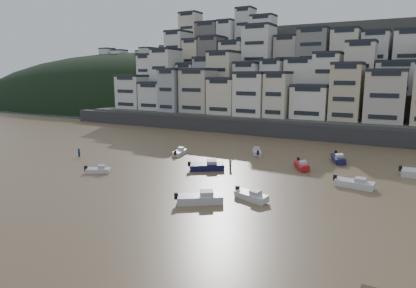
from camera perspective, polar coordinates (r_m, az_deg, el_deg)
The scene contains 16 objects.
ground at distance 42.43m, azimuth -28.49°, elevation -11.23°, with size 400.00×400.00×0.00m, color olive.
sea_strip at distance 219.86m, azimuth -11.99°, elevation 6.60°, with size 340.00×340.00×0.00m, color #3F4F5B.
harbor_wall at distance 89.70m, azimuth 13.24°, elevation 1.99°, with size 140.00×3.00×3.50m, color #38383A.
hillside at distance 126.73m, azimuth 20.62°, elevation 9.18°, with size 141.04×66.00×50.00m.
headland at distance 202.56m, azimuth -10.63°, elevation 6.32°, with size 216.00×135.00×53.33m.
boat_a at distance 43.66m, azimuth -1.25°, elevation -8.15°, with size 5.85×1.92×1.60m, color silver, non-canonical shape.
boat_b at distance 45.11m, azimuth 6.67°, elevation -7.79°, with size 4.82×1.58×1.31m, color silver, non-canonical shape.
boat_c at distance 58.30m, azimuth -0.17°, elevation -3.30°, with size 5.88×1.92×1.60m, color #151643, non-canonical shape.
boat_d at distance 53.24m, azimuth 21.62°, elevation -5.50°, with size 5.43×1.78×1.48m, color silver, non-canonical shape.
boat_e at distance 60.97m, azimuth 14.21°, elevation -3.12°, with size 5.01×1.64×1.37m, color #AD151A, non-canonical shape.
boat_f at distance 69.67m, azimuth -4.38°, elevation -1.15°, with size 4.59×1.50×1.25m, color white, non-canonical shape.
boat_h at distance 70.24m, azimuth 7.54°, elevation -1.10°, with size 4.76×1.56×1.30m, color silver, non-canonical shape.
boat_i at distance 67.64m, azimuth 19.41°, elevation -1.96°, with size 5.78×1.89×1.58m, color #161945, non-canonical shape.
boat_j at distance 59.33m, azimuth -16.54°, elevation -3.77°, with size 3.94×1.29×1.07m, color silver, non-canonical shape.
person_blue at distance 71.81m, azimuth -19.23°, elevation -1.17°, with size 0.44×0.44×1.74m, color #1C31D5, non-canonical shape.
person_pink at distance 59.12m, azimuth 3.45°, elevation -3.05°, with size 0.44×0.44×1.74m, color tan, non-canonical shape.
Camera 1 is at (34.08, -20.39, 14.92)m, focal length 32.00 mm.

